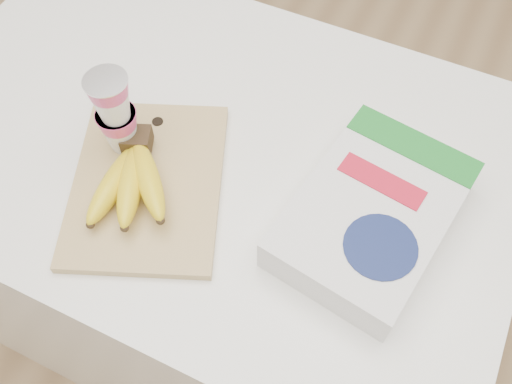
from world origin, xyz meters
TOP-DOWN VIEW (x-y plane):
  - table at (0.00, 0.00)m, footprint 1.12×0.75m
  - cutting_board at (-0.04, -0.13)m, footprint 0.35×0.40m
  - bananas at (-0.05, -0.15)m, footprint 0.17×0.20m
  - yogurt_stack at (-0.11, -0.08)m, footprint 0.07×0.07m
  - cereal_box at (0.32, -0.04)m, footprint 0.26×0.35m

SIDE VIEW (x-z plane):
  - table at x=0.00m, z-range 0.00..0.84m
  - cutting_board at x=-0.04m, z-range 0.84..0.85m
  - cereal_box at x=0.32m, z-range 0.84..0.91m
  - bananas at x=-0.05m, z-range 0.85..0.91m
  - yogurt_stack at x=-0.11m, z-range 0.86..1.02m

